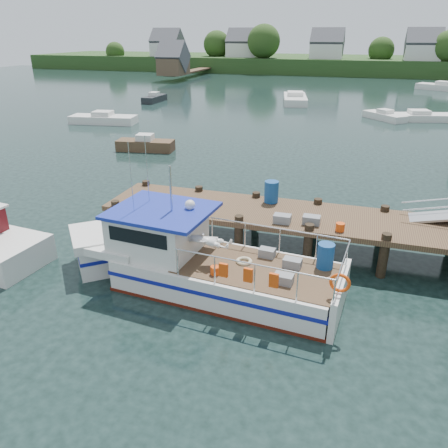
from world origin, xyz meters
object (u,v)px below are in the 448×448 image
(moored_e, at_px, (154,98))
(moored_rowboat, at_px, (145,144))
(lobster_boat, at_px, (192,261))
(moored_b, at_px, (384,116))
(moored_d, at_px, (295,99))
(moored_a, at_px, (103,119))
(moored_far, at_px, (444,87))
(moored_c, at_px, (418,117))

(moored_e, bearing_deg, moored_rowboat, -75.32)
(moored_e, bearing_deg, lobster_boat, -72.09)
(lobster_boat, distance_m, moored_e, 41.45)
(moored_b, height_order, moored_d, moored_d)
(lobster_boat, distance_m, moored_b, 33.50)
(lobster_boat, height_order, moored_rowboat, lobster_boat)
(moored_b, bearing_deg, moored_a, -146.20)
(moored_e, bearing_deg, moored_far, 23.80)
(moored_a, xyz_separation_m, moored_c, (27.34, 10.01, -0.04))
(moored_c, height_order, moored_e, moored_e)
(moored_b, bearing_deg, moored_far, 84.66)
(lobster_boat, relative_size, moored_rowboat, 2.39)
(moored_d, xyz_separation_m, moored_e, (-15.97, -4.35, -0.04))
(moored_c, distance_m, moored_e, 28.95)
(moored_a, distance_m, moored_e, 13.50)
(moored_b, bearing_deg, lobster_boat, -88.89)
(moored_a, distance_m, moored_d, 22.97)
(moored_b, distance_m, moored_d, 12.78)
(moored_rowboat, xyz_separation_m, moored_a, (-8.18, 7.81, -0.02))
(moored_b, distance_m, moored_e, 26.03)
(moored_a, distance_m, moored_b, 26.12)
(moored_rowboat, relative_size, moored_far, 0.54)
(moored_d, relative_size, moored_e, 1.88)
(lobster_boat, xyz_separation_m, moored_d, (-3.19, 41.09, -0.38))
(moored_rowboat, distance_m, moored_a, 11.31)
(moored_d, bearing_deg, moored_far, 64.08)
(moored_c, height_order, moored_d, moored_d)
(moored_c, xyz_separation_m, moored_e, (-28.75, 3.42, 0.06))
(moored_far, relative_size, moored_d, 0.97)
(lobster_boat, xyz_separation_m, moored_a, (-17.75, 23.33, -0.45))
(moored_far, bearing_deg, moored_b, -94.28)
(moored_c, bearing_deg, moored_far, 73.62)
(moored_rowboat, relative_size, moored_a, 0.66)
(moored_c, bearing_deg, moored_e, 168.72)
(lobster_boat, height_order, moored_b, lobster_boat)
(moored_d, bearing_deg, lobster_boat, -66.45)
(moored_rowboat, distance_m, moored_d, 26.36)
(lobster_boat, relative_size, moored_d, 1.26)
(moored_far, bearing_deg, moored_d, -121.54)
(moored_far, relative_size, moored_a, 1.23)
(moored_far, distance_m, moored_e, 41.00)
(moored_b, xyz_separation_m, moored_d, (-9.76, 8.25, 0.11))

